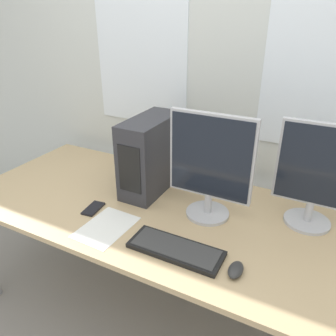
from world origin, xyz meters
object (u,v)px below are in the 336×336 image
Objects in this scene: cell_phone at (93,208)px; pc_tower at (151,155)px; monitor_right_near at (317,175)px; keyboard at (176,249)px; monitor_main at (210,165)px; mouse at (236,270)px.

pc_tower is at bearing 58.70° from cell_phone.
keyboard is at bearing -134.59° from monitor_right_near.
keyboard is at bearing -49.45° from pc_tower.
monitor_main is (0.39, -0.11, 0.07)m from pc_tower.
monitor_main is 5.19× the size of mouse.
pc_tower is 0.81m from mouse.
monitor_right_near reaches higher than pc_tower.
keyboard is at bearing -93.22° from monitor_main.
monitor_main is 0.66m from cell_phone.
monitor_right_near is at bearing 67.08° from mouse.
monitor_right_near is 4.97× the size of mouse.
pc_tower reaches higher than cell_phone.
pc_tower is 1.04× the size of keyboard.
monitor_main reaches higher than monitor_right_near.
cell_phone is at bearing -157.15° from monitor_main.
monitor_right_near is 3.67× the size of cell_phone.
monitor_right_near is at bearing 18.75° from monitor_main.
pc_tower is 0.43m from cell_phone.
monitor_right_near is at bearing 45.41° from keyboard.
monitor_main reaches higher than cell_phone.
monitor_right_near is 1.11m from cell_phone.
monitor_main is 1.04× the size of monitor_right_near.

